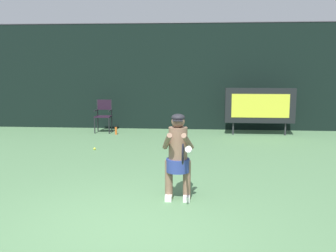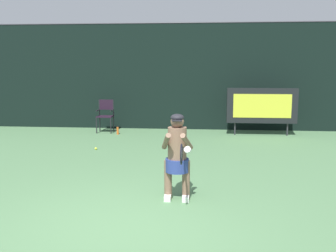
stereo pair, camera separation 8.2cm
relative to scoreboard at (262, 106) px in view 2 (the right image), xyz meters
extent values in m
cube|color=#527D51|center=(-2.91, -7.48, -0.96)|extent=(18.00, 22.00, 0.02)
cube|color=black|center=(-2.91, 1.02, 0.85)|extent=(18.00, 0.12, 3.60)
cylinder|color=#38383D|center=(-2.91, 1.02, 2.68)|extent=(18.00, 0.05, 0.05)
cube|color=black|center=(0.00, 0.00, 0.00)|extent=(2.20, 0.20, 1.10)
cube|color=#CED036|center=(0.00, -0.10, 0.00)|extent=(1.80, 0.01, 0.75)
cylinder|color=#2D2D33|center=(-0.83, 0.00, -0.75)|extent=(0.05, 0.05, 0.40)
cylinder|color=#2D2D33|center=(0.83, 0.00, -0.75)|extent=(0.05, 0.05, 0.40)
cylinder|color=black|center=(-5.33, -0.15, -0.69)|extent=(0.04, 0.04, 0.52)
cylinder|color=black|center=(-4.85, -0.15, -0.69)|extent=(0.04, 0.04, 0.52)
cylinder|color=black|center=(-5.33, 0.25, -0.69)|extent=(0.04, 0.04, 0.52)
cylinder|color=black|center=(-4.85, 0.25, -0.69)|extent=(0.04, 0.04, 0.52)
cube|color=black|center=(-5.09, 0.05, -0.41)|extent=(0.52, 0.44, 0.03)
cylinder|color=black|center=(-5.33, 0.25, -0.15)|extent=(0.04, 0.04, 0.56)
cylinder|color=black|center=(-4.85, 0.25, -0.15)|extent=(0.04, 0.04, 0.56)
cube|color=black|center=(-5.09, 0.25, -0.04)|extent=(0.48, 0.02, 0.34)
cylinder|color=black|center=(-5.33, 0.05, -0.21)|extent=(0.04, 0.44, 0.04)
cylinder|color=black|center=(-4.85, 0.05, -0.21)|extent=(0.04, 0.44, 0.04)
cylinder|color=orange|center=(-4.60, -0.28, -0.83)|extent=(0.07, 0.07, 0.24)
cylinder|color=black|center=(-4.60, -0.28, -0.69)|extent=(0.03, 0.03, 0.03)
cube|color=white|center=(-2.40, -6.32, -0.90)|extent=(0.11, 0.26, 0.09)
cube|color=white|center=(-2.10, -6.32, -0.90)|extent=(0.11, 0.26, 0.09)
cylinder|color=brown|center=(-2.40, -6.27, -0.62)|extent=(0.13, 0.13, 0.66)
cylinder|color=brown|center=(-2.10, -6.27, -0.62)|extent=(0.13, 0.13, 0.66)
cylinder|color=navy|center=(-2.25, -6.27, -0.36)|extent=(0.39, 0.39, 0.22)
cylinder|color=brown|center=(-2.25, -6.27, -0.01)|extent=(0.31, 0.31, 0.56)
sphere|color=brown|center=(-2.25, -6.27, 0.37)|extent=(0.22, 0.22, 0.22)
ellipsoid|color=black|center=(-2.25, -6.27, 0.43)|extent=(0.22, 0.22, 0.12)
cube|color=black|center=(-2.25, -6.37, 0.40)|extent=(0.17, 0.12, 0.02)
cylinder|color=brown|center=(-2.42, -6.44, 0.07)|extent=(0.20, 0.49, 0.35)
cylinder|color=brown|center=(-2.09, -6.44, 0.07)|extent=(0.20, 0.49, 0.35)
cylinder|color=white|center=(-2.07, -6.56, -0.04)|extent=(0.13, 0.12, 0.12)
cylinder|color=black|center=(-2.14, -6.67, -0.01)|extent=(0.03, 0.28, 0.03)
torus|color=black|center=(-2.14, -6.97, -0.01)|extent=(0.02, 0.31, 0.31)
ellipsoid|color=silver|center=(-2.14, -6.97, -0.01)|extent=(0.01, 0.26, 0.26)
sphere|color=#CCDB3D|center=(-4.66, -2.64, -0.91)|extent=(0.07, 0.07, 0.07)
camera|label=1|loc=(-1.90, -12.58, 1.28)|focal=41.92mm
camera|label=2|loc=(-1.82, -12.58, 1.28)|focal=41.92mm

